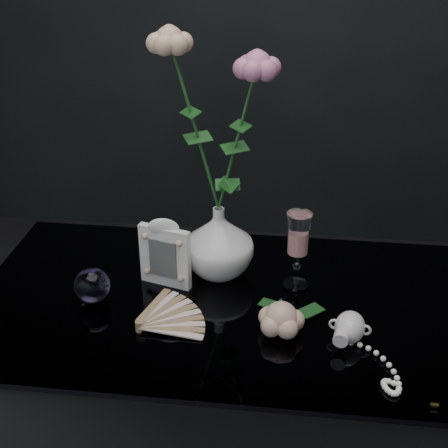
% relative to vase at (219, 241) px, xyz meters
% --- Properties ---
extents(table, '(1.05, 0.58, 0.76)m').
position_rel_vase_xyz_m(table, '(0.03, -0.11, -0.46)').
color(table, black).
rests_on(table, ground).
extents(vase, '(0.16, 0.16, 0.16)m').
position_rel_vase_xyz_m(vase, '(0.00, 0.00, 0.00)').
color(vase, white).
rests_on(vase, table).
extents(wine_glass, '(0.06, 0.06, 0.17)m').
position_rel_vase_xyz_m(wine_glass, '(0.17, -0.03, 0.01)').
color(wine_glass, white).
rests_on(wine_glass, table).
extents(picture_frame, '(0.14, 0.12, 0.16)m').
position_rel_vase_xyz_m(picture_frame, '(-0.11, -0.06, -0.00)').
color(picture_frame, white).
rests_on(picture_frame, table).
extents(paperweight, '(0.09, 0.09, 0.07)m').
position_rel_vase_xyz_m(paperweight, '(-0.24, -0.14, -0.04)').
color(paperweight, '#826CB1').
rests_on(paperweight, table).
extents(paper_fan, '(0.30, 0.27, 0.03)m').
position_rel_vase_xyz_m(paper_fan, '(-0.12, -0.22, -0.07)').
color(paper_fan, '#F0E2C0').
rests_on(paper_fan, table).
extents(loose_rose, '(0.19, 0.22, 0.07)m').
position_rel_vase_xyz_m(loose_rose, '(0.14, -0.20, -0.05)').
color(loose_rose, '#D8A58B').
rests_on(loose_rose, table).
extents(pearl_jar, '(0.23, 0.24, 0.06)m').
position_rel_vase_xyz_m(pearl_jar, '(0.27, -0.20, -0.05)').
color(pearl_jar, silver).
rests_on(pearl_jar, table).
extents(roses, '(0.23, 0.10, 0.41)m').
position_rel_vase_xyz_m(roses, '(-0.01, 0.00, 0.28)').
color(roses, '#E3B590').
rests_on(roses, vase).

